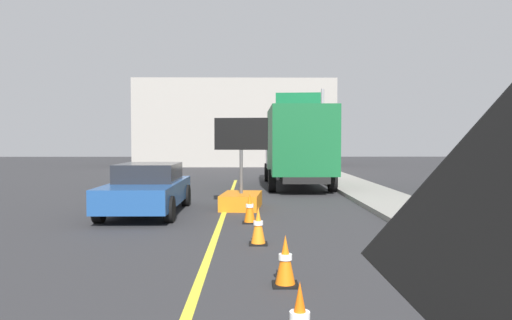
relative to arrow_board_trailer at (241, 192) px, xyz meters
name	(u,v)px	position (x,y,z in m)	size (l,w,h in m)	color
lane_center_stripe	(197,288)	(-0.47, -7.77, -0.48)	(0.14, 36.00, 0.01)	yellow
arrow_board_trailer	(241,192)	(0.00, 0.00, 0.00)	(1.60, 1.91, 2.70)	orange
box_truck	(297,145)	(2.32, 6.58, 1.34)	(2.67, 7.78, 3.37)	black
pickup_car	(148,188)	(-2.59, -0.93, 0.21)	(1.95, 4.60, 1.38)	navy
highway_guide_sign	(309,116)	(3.66, 13.46, 2.94)	(2.78, 0.39, 5.00)	gray
far_building_block	(236,124)	(-0.92, 25.17, 2.91)	(15.58, 6.15, 6.78)	gray
traffic_cone_mid_lane	(285,261)	(0.75, -7.68, -0.13)	(0.36, 0.36, 0.71)	black
traffic_cone_far_lane	(258,226)	(0.42, -5.02, -0.12)	(0.36, 0.36, 0.74)	black
traffic_cone_curbside	(250,208)	(0.25, -2.59, -0.11)	(0.36, 0.36, 0.76)	black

